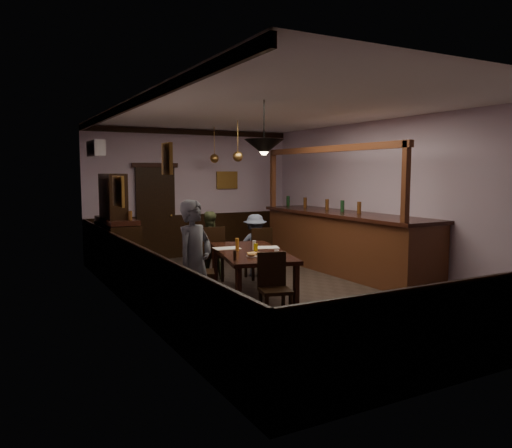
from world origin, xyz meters
TOP-DOWN VIEW (x-y plane):
  - room at (0.00, 0.00)m, footprint 5.01×8.01m
  - dining_table at (-0.61, -0.13)m, footprint 1.52×2.38m
  - chair_far_left at (-0.71, 1.21)m, footprint 0.49×0.49m
  - chair_far_right at (0.16, 0.98)m, footprint 0.45×0.45m
  - chair_near at (-0.94, -1.41)m, footprint 0.49×0.49m
  - chair_side at (-1.56, -0.08)m, footprint 0.57×0.57m
  - person_standing at (-1.94, -1.08)m, footprint 0.72×0.64m
  - person_seated_left at (-0.65, 1.48)m, footprint 0.71×0.61m
  - person_seated_right at (0.22, 1.26)m, footprint 0.88×0.71m
  - newspaper_left at (-0.85, 0.26)m, footprint 0.45×0.35m
  - newspaper_right at (-0.24, 0.03)m, footprint 0.50×0.43m
  - napkin at (-0.68, -0.33)m, footprint 0.18×0.18m
  - saucer at (-0.49, -0.70)m, footprint 0.15×0.15m
  - coffee_cup at (-0.49, -0.73)m, footprint 0.10×0.10m
  - pastry_plate at (-0.82, -0.63)m, footprint 0.22×0.22m
  - pastry_ring_a at (-0.88, -0.65)m, footprint 0.13×0.13m
  - pastry_ring_b at (-0.76, -0.61)m, footprint 0.13×0.13m
  - soda_can at (-0.56, -0.20)m, footprint 0.07×0.07m
  - beer_glass at (-0.80, -0.02)m, footprint 0.06×0.06m
  - water_glass at (-0.52, -0.08)m, footprint 0.06×0.06m
  - pepper_mill at (-1.21, -0.77)m, footprint 0.04×0.04m
  - sideboard at (-2.21, 2.14)m, footprint 0.53×1.49m
  - bar_counter at (1.99, 0.79)m, footprint 1.04×4.47m
  - door_back at (-0.90, 3.95)m, footprint 0.90×0.06m
  - ac_unit at (-2.38, 2.90)m, footprint 0.20×0.85m
  - picture_left_small at (-2.46, -1.60)m, footprint 0.04×0.28m
  - picture_left_large at (-2.46, 0.80)m, footprint 0.04×0.62m
  - picture_back at (0.90, 3.96)m, footprint 0.55×0.04m
  - pendant_iron at (-0.81, -0.91)m, footprint 0.56×0.56m
  - pendant_brass_mid at (0.10, 1.75)m, footprint 0.20×0.20m
  - pendant_brass_far at (0.30, 3.34)m, footprint 0.20×0.20m

SIDE VIEW (x-z plane):
  - chair_near at x=-0.94m, z-range 0.04..0.97m
  - chair_far_right at x=0.16m, z-range 0.05..1.02m
  - chair_side at x=-1.56m, z-range 0.05..1.06m
  - chair_far_left at x=-0.71m, z-range 0.05..1.06m
  - person_seated_right at x=0.22m, z-range 0.00..1.19m
  - bar_counter at x=1.99m, z-range -0.62..1.88m
  - person_seated_left at x=-0.65m, z-range 0.00..1.27m
  - dining_table at x=-0.61m, z-range 0.31..1.06m
  - napkin at x=-0.68m, z-range 0.75..0.75m
  - newspaper_left at x=-0.85m, z-range 0.75..0.76m
  - newspaper_right at x=-0.24m, z-range 0.75..0.76m
  - saucer at x=-0.49m, z-range 0.75..0.76m
  - pastry_plate at x=-0.82m, z-range 0.75..0.76m
  - pastry_ring_a at x=-0.88m, z-range 0.77..0.81m
  - pastry_ring_b at x=-0.76m, z-range 0.77..0.81m
  - sideboard at x=-2.21m, z-range -0.20..1.77m
  - coffee_cup at x=-0.49m, z-range 0.76..0.84m
  - soda_can at x=-0.56m, z-range 0.75..0.87m
  - pepper_mill at x=-1.21m, z-range 0.75..0.89m
  - person_standing at x=-1.94m, z-range 0.00..1.64m
  - water_glass at x=-0.52m, z-range 0.75..0.90m
  - beer_glass at x=-0.80m, z-range 0.75..0.95m
  - door_back at x=-0.90m, z-range 0.00..2.10m
  - room at x=0.00m, z-range -0.01..3.01m
  - picture_left_large at x=-2.46m, z-range 1.46..1.94m
  - picture_back at x=0.90m, z-range 1.59..2.01m
  - picture_left_small at x=-2.46m, z-range 1.97..2.33m
  - pendant_brass_mid at x=0.10m, z-range 1.89..2.70m
  - pendant_brass_far at x=0.30m, z-range 1.89..2.70m
  - pendant_iron at x=-0.81m, z-range 1.97..2.73m
  - ac_unit at x=-2.38m, z-range 2.30..2.60m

